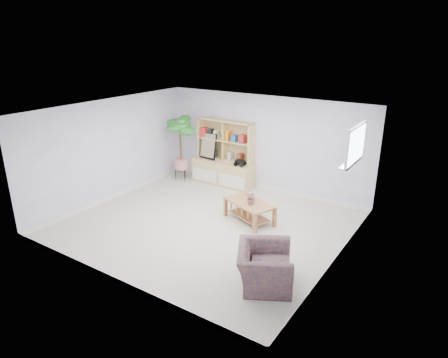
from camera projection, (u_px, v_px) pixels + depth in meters
The scene contains 14 objects.
floor at pixel (207, 225), 8.38m from camera, with size 5.50×5.00×0.01m, color beige.
ceiling at pixel (205, 111), 7.56m from camera, with size 5.50×5.00×0.01m, color silver.
walls at pixel (206, 171), 7.97m from camera, with size 5.51×5.01×2.40m.
baseboard at pixel (207, 223), 8.36m from camera, with size 5.50×5.00×0.10m, color white, non-canonical shape.
window at pixel (356, 145), 6.75m from camera, with size 0.10×0.98×0.68m, color silver, non-canonical shape.
window_sill at pixel (351, 162), 6.90m from camera, with size 0.14×1.00×0.04m, color white.
storage_unit at pixel (223, 153), 10.40m from camera, with size 1.71×0.58×1.71m, color tan, non-canonical shape.
poster at pixel (208, 146), 10.54m from camera, with size 0.50×0.12×0.70m, color gold, non-canonical shape.
toy_truck at pixel (240, 162), 10.05m from camera, with size 0.33×0.23×0.18m, color black, non-canonical shape.
coffee_table at pixel (249, 212), 8.47m from camera, with size 1.08×0.59×0.44m, color brown, non-canonical shape.
table_plant at pixel (252, 198), 8.23m from camera, with size 0.26×0.23×0.29m, color #2A6134.
floor_tree at pixel (181, 149), 10.66m from camera, with size 0.65×0.65×1.77m, color #1A6321, non-canonical shape.
armchair at pixel (264, 264), 6.29m from camera, with size 0.97×0.84×0.72m, color #1D2449.
sill_plant at pixel (355, 152), 7.00m from camera, with size 0.13×0.10×0.23m, color #1A6321.
Camera 1 is at (4.47, -6.10, 3.77)m, focal length 32.00 mm.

